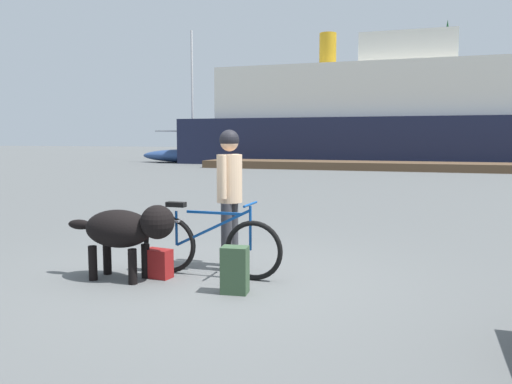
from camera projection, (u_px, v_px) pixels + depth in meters
name	position (u px, v px, depth m)	size (l,w,h in m)	color
ground_plane	(213.00, 279.00, 6.05)	(160.00, 160.00, 0.00)	#595B5B
bicycle	(209.00, 245.00, 6.15)	(1.80, 0.44, 0.91)	black
person_cyclist	(230.00, 185.00, 6.45)	(0.32, 0.53, 1.76)	#333338
dog	(126.00, 229.00, 5.97)	(1.40, 0.52, 0.90)	black
backpack	(235.00, 270.00, 5.48)	(0.28, 0.20, 0.51)	#334C33
handbag_pannier	(158.00, 263.00, 6.10)	(0.32, 0.18, 0.34)	maroon
dock_pier	(373.00, 166.00, 26.88)	(18.23, 2.84, 0.40)	brown
ferry_boat	(371.00, 118.00, 33.20)	(23.12, 8.98, 8.44)	#191E38
sailboat_moored	(193.00, 155.00, 34.10)	(7.38, 2.07, 8.56)	navy
pine_tree_far_left	(331.00, 86.00, 51.37)	(3.73, 3.73, 10.81)	#4C331E
pine_tree_center	(446.00, 72.00, 48.66)	(2.92, 2.92, 12.69)	#4C331E
pine_tree_mid_back	(436.00, 92.00, 52.27)	(3.62, 3.62, 9.89)	#4C331E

